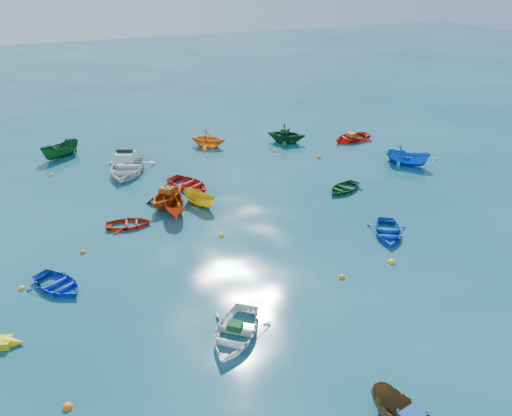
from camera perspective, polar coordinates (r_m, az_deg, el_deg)
name	(u,v)px	position (r m, az deg, el deg)	size (l,w,h in m)	color
ground	(294,256)	(25.42, 4.40, -5.49)	(160.00, 160.00, 0.00)	#0A3B4C
dinghy_blue_sw	(58,288)	(24.78, -21.65, -8.50)	(2.05, 2.86, 0.59)	#102ECE
dinghy_white_near	(235,337)	(20.50, -2.47, -14.55)	(2.44, 3.40, 0.71)	white
dinghy_blue_se	(387,235)	(28.10, 14.78, -3.00)	(2.16, 3.02, 0.63)	#0F40BC
dinghy_orange_w	(168,205)	(30.86, -10.05, 0.31)	(2.72, 3.15, 1.66)	#C05412
sampan_yellow_mid	(200,205)	(30.59, -6.42, 0.32)	(0.97, 2.57, 0.99)	gold
dinghy_green_e	(343,191)	(32.80, 9.92, 1.97)	(1.92, 2.68, 0.56)	#114918
dinghy_cyan_se	(400,162)	(38.55, 16.17, 5.12)	(2.17, 2.52, 1.33)	teal
dinghy_red_nw	(129,226)	(28.91, -14.26, -2.04)	(1.80, 2.51, 0.52)	#AA290E
sampan_orange_n	(175,212)	(29.97, -9.26, -0.46)	(1.14, 3.03, 1.17)	#BC4011
dinghy_green_n	(286,142)	(41.14, 3.45, 7.50)	(2.69, 3.12, 1.64)	#0F421E
dinghy_red_ne	(351,140)	(42.28, 10.85, 7.60)	(2.42, 3.39, 0.70)	red
sampan_blue_far	(407,165)	(38.07, 16.86, 4.75)	(1.14, 3.03, 1.17)	blue
dinghy_red_far	(189,188)	(33.04, -7.70, 2.32)	(2.37, 3.31, 0.69)	red
dinghy_orange_far	(208,146)	(40.32, -5.50, 7.02)	(2.50, 2.90, 1.52)	orange
sampan_green_far	(62,157)	(40.67, -21.30, 5.45)	(1.21, 3.22, 1.25)	#10451D
motorboat_white	(127,172)	(36.32, -14.48, 4.00)	(3.46, 4.84, 1.60)	silver
tarp_green_a	(235,326)	(20.25, -2.41, -13.32)	(0.59, 0.45, 0.29)	#11461E
tarp_orange_a	(167,190)	(30.47, -10.14, 2.03)	(0.70, 0.53, 0.34)	#B15112
tarp_green_b	(285,130)	(40.84, 3.35, 8.84)	(0.75, 0.57, 0.36)	#114615
tarp_orange_b	(351,135)	(42.05, 10.80, 8.24)	(0.66, 0.50, 0.32)	#CF6315
buoy_or_a	(68,408)	(19.11, -20.71, -20.55)	(0.35, 0.35, 0.35)	#F7620D
buoy_ye_a	(391,263)	(25.72, 15.22, -6.04)	(0.37, 0.37, 0.37)	yellow
buoy_or_b	(342,278)	(24.07, 9.77, -7.88)	(0.31, 0.31, 0.31)	orange
buoy_ye_b	(22,289)	(25.38, -25.21, -8.36)	(0.31, 0.31, 0.31)	gold
buoy_or_c	(83,253)	(27.08, -19.17, -4.87)	(0.30, 0.30, 0.30)	#FF540D
buoy_ye_c	(222,236)	(27.16, -3.96, -3.18)	(0.35, 0.35, 0.35)	yellow
buoy_or_d	(318,158)	(38.01, 7.14, 5.69)	(0.37, 0.37, 0.37)	#FF640D
buoy_ye_d	(51,175)	(37.43, -22.36, 3.47)	(0.33, 0.33, 0.33)	gold
buoy_or_e	(275,152)	(39.03, 2.17, 6.45)	(0.33, 0.33, 0.33)	orange
buoy_ye_e	(435,160)	(39.75, 19.79, 5.23)	(0.31, 0.31, 0.31)	yellow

